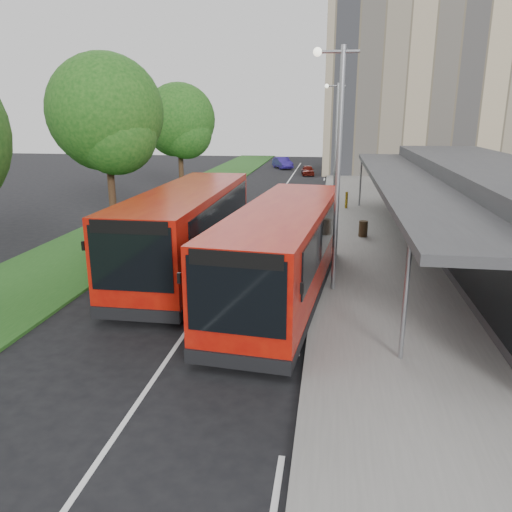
{
  "coord_description": "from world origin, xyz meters",
  "views": [
    {
      "loc": [
        4.0,
        -14.82,
        6.09
      ],
      "look_at": [
        1.6,
        1.07,
        1.5
      ],
      "focal_mm": 35.0,
      "sensor_mm": 36.0,
      "label": 1
    }
  ],
  "objects_px": {
    "bus_second": "(188,230)",
    "car_far": "(282,163)",
    "tree_mid": "(106,120)",
    "lamp_post_far": "(335,134)",
    "tree_far": "(179,125)",
    "car_near": "(308,170)",
    "lamp_post_near": "(336,157)",
    "bus_main": "(283,252)",
    "bollard": "(346,200)",
    "litter_bin": "(363,229)"
  },
  "relations": [
    {
      "from": "tree_far",
      "to": "lamp_post_near",
      "type": "height_order",
      "value": "tree_far"
    },
    {
      "from": "lamp_post_far",
      "to": "car_near",
      "type": "relative_size",
      "value": 2.66
    },
    {
      "from": "bus_second",
      "to": "bollard",
      "type": "distance_m",
      "value": 15.63
    },
    {
      "from": "tree_far",
      "to": "bus_second",
      "type": "relative_size",
      "value": 0.71
    },
    {
      "from": "lamp_post_far",
      "to": "bus_main",
      "type": "bearing_deg",
      "value": -94.47
    },
    {
      "from": "bus_main",
      "to": "car_near",
      "type": "distance_m",
      "value": 35.85
    },
    {
      "from": "lamp_post_near",
      "to": "bollard",
      "type": "distance_m",
      "value": 16.46
    },
    {
      "from": "tree_far",
      "to": "car_near",
      "type": "relative_size",
      "value": 2.76
    },
    {
      "from": "tree_far",
      "to": "bus_main",
      "type": "height_order",
      "value": "tree_far"
    },
    {
      "from": "litter_bin",
      "to": "bollard",
      "type": "xyz_separation_m",
      "value": [
        -0.66,
        7.83,
        0.13
      ]
    },
    {
      "from": "bollard",
      "to": "car_near",
      "type": "xyz_separation_m",
      "value": [
        -3.47,
        19.09,
        -0.17
      ]
    },
    {
      "from": "lamp_post_near",
      "to": "car_near",
      "type": "bearing_deg",
      "value": 94.21
    },
    {
      "from": "car_near",
      "to": "tree_far",
      "type": "bearing_deg",
      "value": -124.85
    },
    {
      "from": "lamp_post_near",
      "to": "bollard",
      "type": "relative_size",
      "value": 7.58
    },
    {
      "from": "car_far",
      "to": "lamp_post_near",
      "type": "bearing_deg",
      "value": -106.02
    },
    {
      "from": "bollard",
      "to": "lamp_post_near",
      "type": "bearing_deg",
      "value": -93.22
    },
    {
      "from": "car_near",
      "to": "lamp_post_far",
      "type": "bearing_deg",
      "value": -86.95
    },
    {
      "from": "car_near",
      "to": "car_far",
      "type": "height_order",
      "value": "car_far"
    },
    {
      "from": "bus_second",
      "to": "litter_bin",
      "type": "xyz_separation_m",
      "value": [
        7.2,
        6.33,
        -1.13
      ]
    },
    {
      "from": "lamp_post_near",
      "to": "car_far",
      "type": "distance_m",
      "value": 41.9
    },
    {
      "from": "lamp_post_near",
      "to": "tree_far",
      "type": "bearing_deg",
      "value": 120.29
    },
    {
      "from": "litter_bin",
      "to": "bus_second",
      "type": "bearing_deg",
      "value": -138.67
    },
    {
      "from": "lamp_post_near",
      "to": "bollard",
      "type": "xyz_separation_m",
      "value": [
        0.89,
        15.93,
        -4.04
      ]
    },
    {
      "from": "tree_mid",
      "to": "bus_second",
      "type": "relative_size",
      "value": 0.78
    },
    {
      "from": "tree_mid",
      "to": "lamp_post_far",
      "type": "height_order",
      "value": "tree_mid"
    },
    {
      "from": "tree_far",
      "to": "bollard",
      "type": "relative_size",
      "value": 7.84
    },
    {
      "from": "tree_far",
      "to": "lamp_post_far",
      "type": "relative_size",
      "value": 1.03
    },
    {
      "from": "lamp_post_far",
      "to": "bus_second",
      "type": "bearing_deg",
      "value": -107.2
    },
    {
      "from": "tree_mid",
      "to": "car_far",
      "type": "height_order",
      "value": "tree_mid"
    },
    {
      "from": "bus_main",
      "to": "bus_second",
      "type": "bearing_deg",
      "value": 153.11
    },
    {
      "from": "car_near",
      "to": "car_far",
      "type": "relative_size",
      "value": 0.76
    },
    {
      "from": "tree_far",
      "to": "bus_second",
      "type": "bearing_deg",
      "value": -72.4
    },
    {
      "from": "litter_bin",
      "to": "car_far",
      "type": "relative_size",
      "value": 0.2
    },
    {
      "from": "car_far",
      "to": "bus_second",
      "type": "bearing_deg",
      "value": -113.79
    },
    {
      "from": "tree_mid",
      "to": "bollard",
      "type": "height_order",
      "value": "tree_mid"
    },
    {
      "from": "lamp_post_far",
      "to": "car_near",
      "type": "xyz_separation_m",
      "value": [
        -2.58,
        15.02,
        -4.21
      ]
    },
    {
      "from": "tree_far",
      "to": "car_near",
      "type": "xyz_separation_m",
      "value": [
        8.55,
        15.97,
        -4.83
      ]
    },
    {
      "from": "lamp_post_near",
      "to": "car_near",
      "type": "relative_size",
      "value": 2.66
    },
    {
      "from": "lamp_post_far",
      "to": "bus_second",
      "type": "height_order",
      "value": "lamp_post_far"
    },
    {
      "from": "car_far",
      "to": "litter_bin",
      "type": "bearing_deg",
      "value": -101.52
    },
    {
      "from": "lamp_post_far",
      "to": "litter_bin",
      "type": "xyz_separation_m",
      "value": [
        1.55,
        -11.9,
        -4.17
      ]
    },
    {
      "from": "lamp_post_far",
      "to": "bus_second",
      "type": "relative_size",
      "value": 0.69
    },
    {
      "from": "litter_bin",
      "to": "bus_main",
      "type": "bearing_deg",
      "value": -109.67
    },
    {
      "from": "tree_far",
      "to": "car_far",
      "type": "relative_size",
      "value": 2.11
    },
    {
      "from": "lamp_post_far",
      "to": "bollard",
      "type": "relative_size",
      "value": 7.58
    },
    {
      "from": "lamp_post_far",
      "to": "car_far",
      "type": "height_order",
      "value": "lamp_post_far"
    },
    {
      "from": "tree_mid",
      "to": "litter_bin",
      "type": "xyz_separation_m",
      "value": [
        12.68,
        1.04,
        -5.25
      ]
    },
    {
      "from": "tree_mid",
      "to": "bus_second",
      "type": "distance_m",
      "value": 8.66
    },
    {
      "from": "bus_second",
      "to": "car_far",
      "type": "height_order",
      "value": "bus_second"
    },
    {
      "from": "bus_main",
      "to": "tree_far",
      "type": "bearing_deg",
      "value": 121.21
    }
  ]
}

